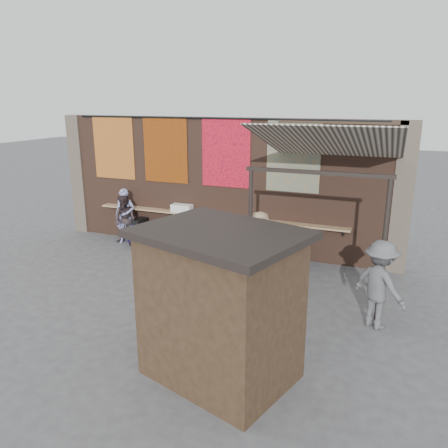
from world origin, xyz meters
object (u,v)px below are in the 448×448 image
diner_left (125,216)px  shopper_tan (260,247)px  scooter_stool_7 (273,249)px  market_stall (220,309)px  scooter_stool_3 (194,239)px  diner_right (125,220)px  scooter_stool_4 (211,243)px  scooter_stool_0 (139,232)px  scooter_stool_5 (232,245)px  scooter_stool_8 (294,253)px  scooter_stool_2 (174,238)px  scooter_stool_6 (252,248)px  shelf_box (182,208)px  shopper_navy (267,252)px  shopper_grey (380,285)px  scooter_stool_1 (155,236)px

diner_left → shopper_tan: (4.95, -1.38, 0.03)m
scooter_stool_7 → market_stall: size_ratio=0.34×
scooter_stool_3 → diner_right: (-2.37, -0.11, 0.40)m
scooter_stool_4 → scooter_stool_0: bearing=178.7°
scooter_stool_5 → scooter_stool_8: (1.85, 0.04, -0.01)m
scooter_stool_2 → market_stall: size_ratio=0.31×
scooter_stool_3 → scooter_stool_6: (1.85, 0.00, -0.04)m
shelf_box → diner_right: diner_right is taller
scooter_stool_2 → shopper_navy: bearing=-21.1°
scooter_stool_0 → scooter_stool_7: 4.46m
scooter_stool_0 → scooter_stool_8: size_ratio=1.09×
scooter_stool_2 → diner_right: (-1.68, -0.11, 0.44)m
scooter_stool_6 → scooter_stool_2: bearing=-179.9°
diner_left → shopper_grey: shopper_grey is taller
scooter_stool_5 → scooter_stool_7: scooter_stool_7 is taller
shelf_box → scooter_stool_1: size_ratio=0.89×
scooter_stool_7 → market_stall: 5.55m
scooter_stool_0 → scooter_stool_2: scooter_stool_0 is taller
scooter_stool_8 → scooter_stool_3: bearing=-179.5°
scooter_stool_6 → scooter_stool_7: scooter_stool_7 is taller
scooter_stool_2 → scooter_stool_4: size_ratio=1.01×
scooter_stool_7 → scooter_stool_8: (0.63, 0.02, -0.01)m
shopper_navy → shopper_grey: size_ratio=0.85×
market_stall → shopper_tan: bearing=115.5°
scooter_stool_8 → diner_left: diner_left is taller
scooter_stool_4 → shopper_grey: 5.61m
scooter_stool_4 → scooter_stool_5: 0.68m
scooter_stool_3 → scooter_stool_6: 1.85m
scooter_stool_3 → market_stall: size_ratio=0.34×
scooter_stool_5 → market_stall: market_stall is taller
scooter_stool_4 → scooter_stool_6: bearing=1.4°
scooter_stool_0 → scooter_stool_4: size_ratio=1.17×
scooter_stool_7 → scooter_stool_4: bearing=-178.8°
scooter_stool_4 → scooter_stool_5: scooter_stool_5 is taller
scooter_stool_5 → market_stall: 5.79m
scooter_stool_6 → scooter_stool_7: 0.62m
scooter_stool_7 → diner_left: 4.94m
diner_right → market_stall: 7.65m
scooter_stool_4 → scooter_stool_3: bearing=177.0°
diner_left → shopper_navy: 5.29m
scooter_stool_4 → scooter_stool_6: 1.28m
scooter_stool_1 → shopper_tan: (3.85, -1.36, 0.57)m
scooter_stool_2 → market_stall: 6.69m
scooter_stool_2 → diner_left: size_ratio=0.42×
scooter_stool_1 → market_stall: size_ratio=0.30×
scooter_stool_3 → scooter_stool_5: 1.25m
scooter_stool_8 → shopper_navy: size_ratio=0.50×
scooter_stool_1 → diner_left: (-1.10, 0.02, 0.54)m
scooter_stool_1 → scooter_stool_5: bearing=0.0°
scooter_stool_7 → diner_left: bearing=-180.0°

